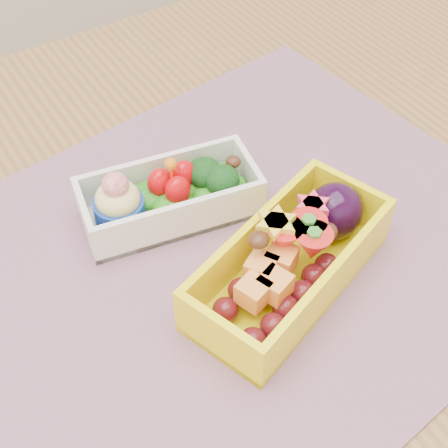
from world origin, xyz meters
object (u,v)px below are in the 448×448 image
placemat (220,259)px  bento_white (169,196)px  bento_yellow (293,259)px  table (237,293)px

placemat → bento_white: size_ratio=3.22×
placemat → bento_yellow: (0.04, -0.05, 0.03)m
table → bento_yellow: size_ratio=5.65×
bento_white → bento_yellow: 0.14m
bento_white → bento_yellow: (0.05, -0.13, 0.01)m
placemat → bento_white: 0.08m
placemat → bento_yellow: 0.07m
table → placemat: bearing=-147.6°
bento_white → table: bearing=-38.7°
bento_white → bento_yellow: bearing=-57.5°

